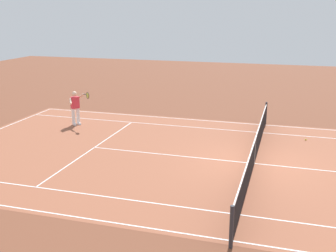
# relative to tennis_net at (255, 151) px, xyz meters

# --- Properties ---
(ground_plane) EXTENTS (60.00, 60.00, 0.00)m
(ground_plane) POSITION_rel_tennis_net_xyz_m (0.00, 0.00, -0.49)
(ground_plane) COLOR brown
(court_slab) EXTENTS (24.20, 11.40, 0.00)m
(court_slab) POSITION_rel_tennis_net_xyz_m (0.00, 0.00, -0.49)
(court_slab) COLOR #935138
(court_slab) RESTS_ON ground_plane
(court_line_markings) EXTENTS (23.85, 11.05, 0.01)m
(court_line_markings) POSITION_rel_tennis_net_xyz_m (0.00, 0.00, -0.49)
(court_line_markings) COLOR white
(court_line_markings) RESTS_ON ground_plane
(tennis_net) EXTENTS (0.10, 11.70, 1.08)m
(tennis_net) POSITION_rel_tennis_net_xyz_m (0.00, 0.00, 0.00)
(tennis_net) COLOR #2D2D33
(tennis_net) RESTS_ON ground_plane
(tennis_player_near) EXTENTS (1.16, 0.75, 1.70)m
(tennis_player_near) POSITION_rel_tennis_net_xyz_m (8.81, -2.93, 0.44)
(tennis_player_near) COLOR white
(tennis_player_near) RESTS_ON ground_plane
(tennis_ball) EXTENTS (0.07, 0.07, 0.07)m
(tennis_ball) POSITION_rel_tennis_net_xyz_m (-1.87, -3.47, -0.46)
(tennis_ball) COLOR #CCE01E
(tennis_ball) RESTS_ON ground_plane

